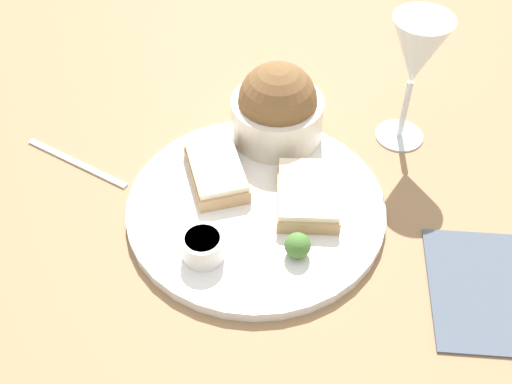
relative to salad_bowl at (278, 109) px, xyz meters
The scene contains 10 objects.
ground_plane 0.14m from the salad_bowl, ahead, with size 4.00×4.00×0.00m, color #93704C.
dinner_plate 0.14m from the salad_bowl, ahead, with size 0.31×0.31×0.01m.
salad_bowl is the anchor object (origin of this frame).
sauce_ramekin 0.22m from the salad_bowl, 10.76° to the right, with size 0.05×0.05×0.03m.
cheese_toast_near 0.13m from the salad_bowl, 27.58° to the left, with size 0.11×0.09×0.03m.
cheese_toast_far 0.12m from the salad_bowl, 30.69° to the right, with size 0.12×0.10×0.03m.
wine_glass 0.18m from the salad_bowl, 106.39° to the left, with size 0.07×0.07×0.18m.
garnish 0.20m from the salad_bowl, 17.41° to the left, with size 0.03×0.03×0.03m.
napkin 0.33m from the salad_bowl, 54.94° to the left, with size 0.17×0.14×0.01m.
fork 0.27m from the salad_bowl, 68.58° to the right, with size 0.06×0.16×0.01m.
Camera 1 is at (0.50, 0.11, 0.58)m, focal length 45.00 mm.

